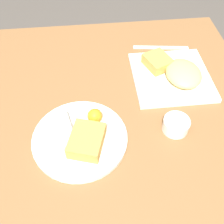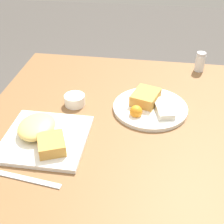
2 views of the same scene
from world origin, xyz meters
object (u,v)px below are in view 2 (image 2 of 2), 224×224
(butter_knife, at_px, (25,179))
(plate_oval_far, at_px, (149,106))
(plate_square_near, at_px, (43,135))
(salt_shaker, at_px, (200,63))
(sauce_ramekin, at_px, (75,100))

(butter_knife, bearing_deg, plate_oval_far, 58.36)
(plate_square_near, bearing_deg, plate_oval_far, 124.59)
(salt_shaker, bearing_deg, butter_knife, -35.48)
(plate_square_near, bearing_deg, salt_shaker, 136.91)
(plate_square_near, distance_m, butter_knife, 0.17)
(plate_square_near, relative_size, sauce_ramekin, 3.42)
(sauce_ramekin, bearing_deg, salt_shaker, 126.21)
(salt_shaker, bearing_deg, plate_oval_far, -30.78)
(plate_square_near, bearing_deg, sauce_ramekin, 166.99)
(plate_oval_far, height_order, sauce_ramekin, plate_oval_far)
(sauce_ramekin, xyz_separation_m, butter_knife, (0.38, -0.04, -0.02))
(butter_knife, bearing_deg, plate_square_near, 98.99)
(plate_oval_far, relative_size, sauce_ramekin, 3.54)
(sauce_ramekin, height_order, salt_shaker, salt_shaker)
(plate_square_near, xyz_separation_m, sauce_ramekin, (-0.21, 0.05, -0.00))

